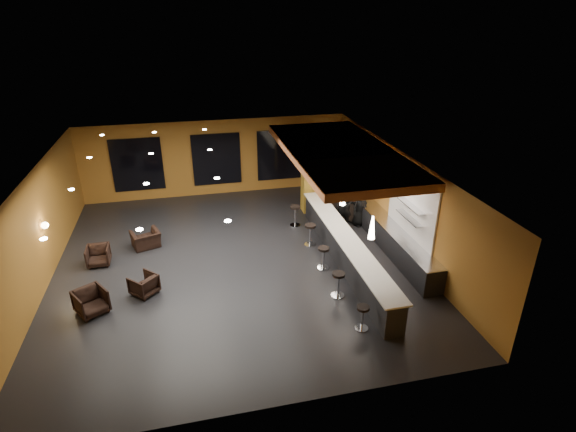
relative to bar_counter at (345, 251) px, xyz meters
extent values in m
cube|color=black|center=(-3.65, 1.00, -0.55)|extent=(12.00, 13.00, 0.10)
cube|color=black|center=(-3.65, 1.00, 3.05)|extent=(12.00, 13.00, 0.10)
cube|color=#9D6523|center=(-3.65, 7.55, 1.25)|extent=(12.00, 0.10, 3.50)
cube|color=#9D6523|center=(-3.65, -5.55, 1.25)|extent=(12.00, 0.10, 3.50)
cube|color=#9D6523|center=(-9.70, 1.00, 1.25)|extent=(0.10, 13.00, 3.50)
cube|color=#9D6523|center=(2.40, 1.00, 1.25)|extent=(0.10, 13.00, 3.50)
cube|color=#AD5E32|center=(0.35, 2.00, 2.86)|extent=(3.60, 8.00, 0.28)
cube|color=black|center=(-7.15, 7.44, 1.20)|extent=(2.20, 0.06, 2.40)
cube|color=black|center=(-3.65, 7.44, 1.20)|extent=(2.20, 0.06, 2.40)
cube|color=black|center=(-0.65, 7.44, 1.20)|extent=(2.20, 0.06, 2.40)
cube|color=white|center=(2.31, 0.00, 1.50)|extent=(0.06, 3.20, 2.40)
cube|color=black|center=(0.00, 0.00, 0.00)|extent=(0.60, 8.00, 1.00)
cube|color=white|center=(0.00, 0.00, 0.52)|extent=(0.78, 8.10, 0.05)
cube|color=black|center=(2.00, 0.50, -0.07)|extent=(0.70, 6.00, 0.86)
cube|color=silver|center=(2.00, 0.50, 0.39)|extent=(0.72, 6.00, 0.03)
cube|color=silver|center=(2.17, -0.20, 1.10)|extent=(0.30, 1.50, 0.03)
cube|color=silver|center=(2.17, -0.20, 1.55)|extent=(0.30, 1.50, 0.03)
cube|color=#A98025|center=(0.00, 4.60, 1.25)|extent=(0.60, 0.60, 3.50)
sphere|color=#FFE5B2|center=(-9.53, 1.50, 1.30)|extent=(0.22, 0.22, 0.22)
cone|color=white|center=(0.00, -2.00, 1.85)|extent=(0.20, 0.20, 0.70)
cone|color=white|center=(0.00, 0.50, 1.85)|extent=(0.20, 0.20, 0.70)
cone|color=white|center=(0.00, 3.00, 1.85)|extent=(0.20, 0.20, 0.70)
imported|color=black|center=(0.84, 2.56, 0.42)|extent=(0.75, 0.57, 1.85)
imported|color=black|center=(1.18, 3.01, 0.27)|extent=(0.81, 0.67, 1.54)
imported|color=black|center=(1.60, 2.75, 0.28)|extent=(0.90, 0.75, 1.56)
imported|color=black|center=(-8.03, -0.98, -0.12)|extent=(1.12, 1.13, 0.75)
imported|color=black|center=(-6.61, -0.33, -0.17)|extent=(1.01, 1.01, 0.66)
imported|color=black|center=(-8.23, 1.84, -0.16)|extent=(0.75, 0.77, 0.69)
imported|color=black|center=(-6.71, 2.77, -0.19)|extent=(1.18, 1.11, 0.63)
cylinder|color=silver|center=(-0.71, -3.41, -0.49)|extent=(0.37, 0.37, 0.03)
cylinder|color=silver|center=(-0.71, -3.41, -0.16)|extent=(0.06, 0.06, 0.65)
cylinder|color=black|center=(-0.71, -3.41, 0.19)|extent=(0.35, 0.35, 0.07)
cylinder|color=silver|center=(-0.85, -1.79, -0.48)|extent=(0.41, 0.41, 0.03)
cylinder|color=silver|center=(-0.85, -1.79, -0.12)|extent=(0.07, 0.07, 0.72)
cylinder|color=black|center=(-0.85, -1.79, 0.27)|extent=(0.39, 0.39, 0.08)
cylinder|color=silver|center=(-0.81, -0.14, -0.49)|extent=(0.40, 0.40, 0.03)
cylinder|color=silver|center=(-0.81, -0.14, -0.13)|extent=(0.07, 0.07, 0.70)
cylinder|color=black|center=(-0.81, -0.14, 0.25)|extent=(0.38, 0.38, 0.08)
cylinder|color=silver|center=(-0.79, 1.56, -0.48)|extent=(0.42, 0.42, 0.03)
cylinder|color=silver|center=(-0.79, 1.56, -0.11)|extent=(0.07, 0.07, 0.74)
cylinder|color=black|center=(-0.79, 1.56, 0.29)|extent=(0.40, 0.40, 0.08)
cylinder|color=silver|center=(-0.94, 3.27, -0.48)|extent=(0.44, 0.44, 0.03)
cylinder|color=silver|center=(-0.94, 3.27, -0.10)|extent=(0.08, 0.08, 0.76)
cylinder|color=black|center=(-0.94, 3.27, 0.32)|extent=(0.41, 0.41, 0.09)
camera|label=1|loc=(-4.92, -12.61, 7.52)|focal=28.00mm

